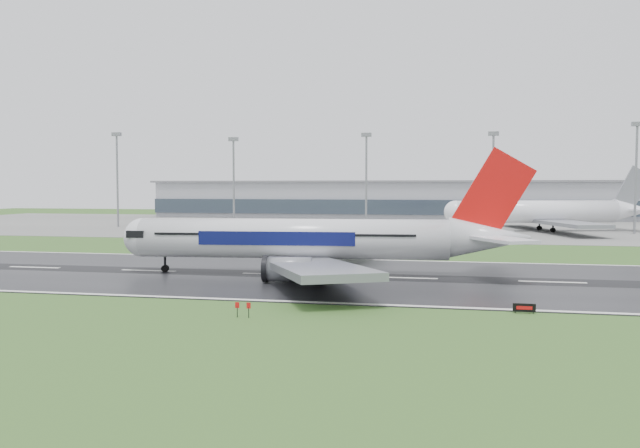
# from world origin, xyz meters

# --- Properties ---
(ground) EXTENTS (520.00, 520.00, 0.00)m
(ground) POSITION_xyz_m (0.00, 0.00, 0.00)
(ground) COLOR #2D541E
(ground) RESTS_ON ground
(runway) EXTENTS (400.00, 45.00, 0.10)m
(runway) POSITION_xyz_m (0.00, 0.00, 0.05)
(runway) COLOR black
(runway) RESTS_ON ground
(apron) EXTENTS (400.00, 130.00, 0.08)m
(apron) POSITION_xyz_m (0.00, 125.00, 0.04)
(apron) COLOR slate
(apron) RESTS_ON ground
(terminal) EXTENTS (240.00, 36.00, 15.00)m
(terminal) POSITION_xyz_m (0.00, 185.00, 7.50)
(terminal) COLOR gray
(terminal) RESTS_ON ground
(main_airliner) EXTENTS (65.83, 63.21, 17.94)m
(main_airliner) POSITION_xyz_m (-12.77, 1.32, 9.07)
(main_airliner) COLOR silver
(main_airliner) RESTS_ON runway
(parked_airliner) EXTENTS (77.50, 74.50, 18.64)m
(parked_airliner) POSITION_xyz_m (33.13, 106.62, 9.40)
(parked_airliner) COLOR white
(parked_airliner) RESTS_ON apron
(runway_sign) EXTENTS (2.31, 0.44, 1.04)m
(runway_sign) POSITION_xyz_m (13.87, -23.14, 0.52)
(runway_sign) COLOR black
(runway_sign) RESTS_ON ground
(floodmast_0) EXTENTS (0.64, 0.64, 29.65)m
(floodmast_0) POSITION_xyz_m (-100.74, 100.00, 14.83)
(floodmast_0) COLOR gray
(floodmast_0) RESTS_ON ground
(floodmast_1) EXTENTS (0.64, 0.64, 27.47)m
(floodmast_1) POSITION_xyz_m (-60.87, 100.00, 13.73)
(floodmast_1) COLOR gray
(floodmast_1) RESTS_ON ground
(floodmast_2) EXTENTS (0.64, 0.64, 28.13)m
(floodmast_2) POSITION_xyz_m (-19.01, 100.00, 14.07)
(floodmast_2) COLOR gray
(floodmast_2) RESTS_ON ground
(floodmast_3) EXTENTS (0.64, 0.64, 27.89)m
(floodmast_3) POSITION_xyz_m (17.83, 100.00, 13.94)
(floodmast_3) COLOR gray
(floodmast_3) RESTS_ON ground
(floodmast_4) EXTENTS (0.64, 0.64, 29.89)m
(floodmast_4) POSITION_xyz_m (56.17, 100.00, 14.95)
(floodmast_4) COLOR gray
(floodmast_4) RESTS_ON ground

